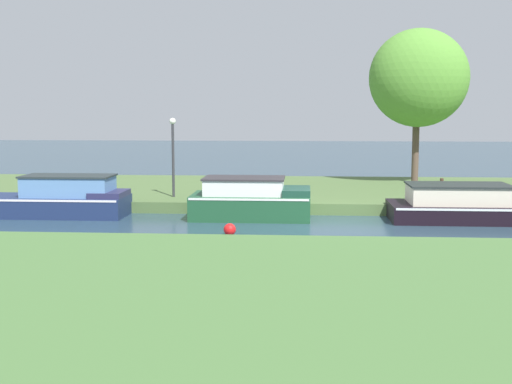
{
  "coord_description": "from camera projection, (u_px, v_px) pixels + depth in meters",
  "views": [
    {
      "loc": [
        -1.08,
        -21.29,
        3.64
      ],
      "look_at": [
        -2.68,
        1.2,
        0.9
      ],
      "focal_mm": 47.05,
      "sensor_mm": 36.0,
      "label": 1
    }
  ],
  "objects": [
    {
      "name": "mooring_post_near",
      "position": [
        441.0,
        191.0,
        23.66
      ],
      "size": [
        0.12,
        0.12,
        0.87
      ],
      "primitive_type": "cylinder",
      "color": "#4A3326",
      "rests_on": "riverbank_far"
    },
    {
      "name": "navy_narrowboat",
      "position": [
        61.0,
        199.0,
        23.23
      ],
      "size": [
        4.95,
        1.91,
        1.43
      ],
      "color": "navy",
      "rests_on": "ground_plane"
    },
    {
      "name": "black_barge",
      "position": [
        469.0,
        206.0,
        22.25
      ],
      "size": [
        5.35,
        2.38,
        1.22
      ],
      "color": "black",
      "rests_on": "ground_plane"
    },
    {
      "name": "ground_plane",
      "position": [
        337.0,
        225.0,
        21.44
      ],
      "size": [
        120.0,
        120.0,
        0.0
      ],
      "primitive_type": "plane",
      "color": "#294251"
    },
    {
      "name": "channel_buoy",
      "position": [
        230.0,
        230.0,
        19.61
      ],
      "size": [
        0.37,
        0.37,
        0.37
      ],
      "primitive_type": "sphere",
      "color": "red",
      "rests_on": "ground_plane"
    },
    {
      "name": "forest_cruiser",
      "position": [
        251.0,
        200.0,
        22.76
      ],
      "size": [
        4.01,
        2.14,
        1.4
      ],
      "color": "#1D4C2D",
      "rests_on": "ground_plane"
    },
    {
      "name": "willow_tree_left",
      "position": [
        419.0,
        78.0,
        29.56
      ],
      "size": [
        4.39,
        3.46,
        6.84
      ],
      "color": "brown",
      "rests_on": "riverbank_far"
    },
    {
      "name": "riverbank_near",
      "position": [
        360.0,
        296.0,
        12.51
      ],
      "size": [
        72.0,
        10.0,
        0.4
      ],
      "primitive_type": "cube",
      "color": "#487039",
      "rests_on": "ground_plane"
    },
    {
      "name": "riverbank_far",
      "position": [
        329.0,
        192.0,
        28.35
      ],
      "size": [
        72.0,
        10.0,
        0.4
      ],
      "primitive_type": "cube",
      "color": "#4E6A39",
      "rests_on": "ground_plane"
    },
    {
      "name": "lamp_post",
      "position": [
        173.0,
        148.0,
        25.14
      ],
      "size": [
        0.24,
        0.24,
        2.97
      ],
      "color": "#333338",
      "rests_on": "riverbank_far"
    }
  ]
}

